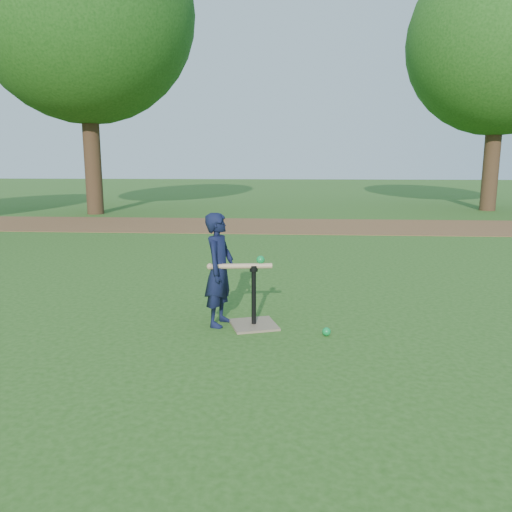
{
  "coord_description": "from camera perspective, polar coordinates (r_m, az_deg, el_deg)",
  "views": [
    {
      "loc": [
        0.07,
        -4.99,
        1.61
      ],
      "look_at": [
        -0.3,
        0.03,
        0.65
      ],
      "focal_mm": 35.0,
      "sensor_mm": 36.0,
      "label": 1
    }
  ],
  "objects": [
    {
      "name": "tree_right",
      "position": [
        18.54,
        26.29,
        21.21
      ],
      "size": [
        5.8,
        5.8,
        8.21
      ],
      "color": "#382316",
      "rests_on": "ground"
    },
    {
      "name": "child",
      "position": [
        4.92,
        -4.22,
        -1.56
      ],
      "size": [
        0.35,
        0.46,
        1.12
      ],
      "primitive_type": "imported",
      "rotation": [
        0.0,
        0.0,
        1.35
      ],
      "color": "black",
      "rests_on": "ground"
    },
    {
      "name": "batting_tee",
      "position": [
        4.97,
        -0.25,
        -6.78
      ],
      "size": [
        0.54,
        0.54,
        0.61
      ],
      "color": "#877055",
      "rests_on": "ground"
    },
    {
      "name": "wiffle_ball_ground",
      "position": [
        4.77,
        8.06,
        -8.54
      ],
      "size": [
        0.08,
        0.08,
        0.08
      ],
      "primitive_type": "sphere",
      "color": "#0C8E3A",
      "rests_on": "ground"
    },
    {
      "name": "tree_left",
      "position": [
        16.72,
        -19.1,
        25.0
      ],
      "size": [
        6.4,
        6.4,
        9.08
      ],
      "color": "#382316",
      "rests_on": "ground"
    },
    {
      "name": "ground",
      "position": [
        5.25,
        3.25,
        -7.1
      ],
      "size": [
        80.0,
        80.0,
        0.0
      ],
      "primitive_type": "plane",
      "color": "#285116",
      "rests_on": "ground"
    },
    {
      "name": "swing_action",
      "position": [
        4.83,
        -1.61,
        -1.01
      ],
      "size": [
        0.63,
        0.15,
        0.13
      ],
      "color": "tan",
      "rests_on": "ground"
    },
    {
      "name": "dirt_strip",
      "position": [
        12.6,
        3.84,
        3.47
      ],
      "size": [
        24.0,
        3.0,
        0.01
      ],
      "primitive_type": "cube",
      "color": "brown",
      "rests_on": "ground"
    }
  ]
}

